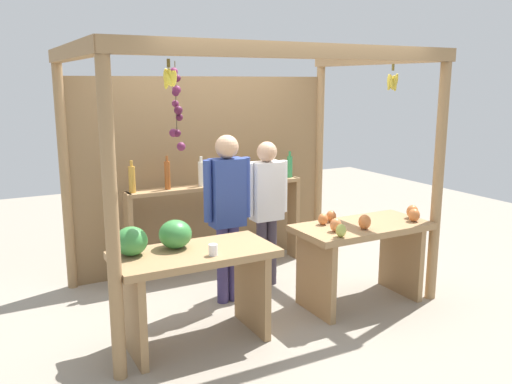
# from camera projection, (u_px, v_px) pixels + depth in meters

# --- Properties ---
(ground_plane) EXTENTS (12.00, 12.00, 0.00)m
(ground_plane) POSITION_uv_depth(u_px,v_px,m) (247.00, 292.00, 5.48)
(ground_plane) COLOR gray
(ground_plane) RESTS_ON ground
(market_stall) EXTENTS (3.22, 2.09, 2.42)m
(market_stall) POSITION_uv_depth(u_px,v_px,m) (226.00, 151.00, 5.59)
(market_stall) COLOR #99754C
(market_stall) RESTS_ON ground
(fruit_counter_left) EXTENTS (1.31, 0.64, 1.02)m
(fruit_counter_left) POSITION_uv_depth(u_px,v_px,m) (186.00, 268.00, 4.30)
(fruit_counter_left) COLOR #99754C
(fruit_counter_left) RESTS_ON ground
(fruit_counter_right) EXTENTS (1.31, 0.64, 0.93)m
(fruit_counter_right) POSITION_uv_depth(u_px,v_px,m) (362.00, 245.00, 5.10)
(fruit_counter_right) COLOR #99754C
(fruit_counter_right) RESTS_ON ground
(bottle_shelf_unit) EXTENTS (2.07, 0.22, 1.36)m
(bottle_shelf_unit) POSITION_uv_depth(u_px,v_px,m) (217.00, 203.00, 5.96)
(bottle_shelf_unit) COLOR #99754C
(bottle_shelf_unit) RESTS_ON ground
(vendor_man) EXTENTS (0.48, 0.22, 1.64)m
(vendor_man) POSITION_uv_depth(u_px,v_px,m) (227.00, 204.00, 5.06)
(vendor_man) COLOR #3B3365
(vendor_man) RESTS_ON ground
(vendor_woman) EXTENTS (0.48, 0.21, 1.53)m
(vendor_woman) POSITION_uv_depth(u_px,v_px,m) (267.00, 201.00, 5.50)
(vendor_woman) COLOR #3D3543
(vendor_woman) RESTS_ON ground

